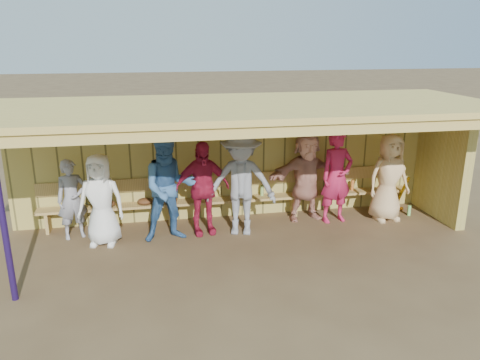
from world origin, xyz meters
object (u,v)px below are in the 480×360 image
(player_e, at_px, (241,183))
(player_g, at_px, (337,177))
(player_f, at_px, (306,176))
(player_b, at_px, (101,200))
(player_h, at_px, (389,178))
(player_c, at_px, (169,188))
(player_a, at_px, (72,199))
(player_d, at_px, (202,188))
(bench, at_px, (233,194))

(player_e, xyz_separation_m, player_g, (1.98, 0.25, -0.07))
(player_f, bearing_deg, player_b, -177.41)
(player_b, height_order, player_h, player_h)
(player_c, bearing_deg, player_f, 3.54)
(player_a, bearing_deg, player_f, -18.11)
(player_e, height_order, player_h, player_e)
(player_f, bearing_deg, player_d, -175.47)
(player_d, bearing_deg, player_b, 176.04)
(player_d, xyz_separation_m, player_g, (2.69, 0.11, 0.04))
(player_e, height_order, player_f, player_e)
(player_g, bearing_deg, player_f, 148.66)
(player_f, bearing_deg, player_a, 176.71)
(player_d, distance_m, player_e, 0.73)
(player_d, xyz_separation_m, player_h, (3.75, -0.01, -0.00))
(player_a, xyz_separation_m, player_e, (3.07, -0.39, 0.25))
(player_a, distance_m, bench, 3.09)
(player_f, height_order, player_h, player_f)
(player_c, xyz_separation_m, player_f, (2.75, 0.51, -0.08))
(player_e, relative_size, player_h, 1.12)
(player_e, bearing_deg, bench, 106.49)
(player_f, bearing_deg, player_e, -166.02)
(player_b, height_order, player_e, player_e)
(player_g, distance_m, player_h, 1.07)
(player_e, bearing_deg, player_b, -164.46)
(player_f, height_order, player_g, player_g)
(player_a, relative_size, player_c, 0.75)
(player_e, xyz_separation_m, player_f, (1.43, 0.48, -0.09))
(player_g, height_order, player_h, player_g)
(player_d, distance_m, player_f, 2.17)
(player_b, height_order, player_c, player_c)
(player_d, height_order, player_e, player_e)
(player_a, relative_size, player_g, 0.80)
(player_c, xyz_separation_m, player_e, (1.32, 0.04, 0.01))
(player_a, height_order, player_h, player_h)
(bench, bearing_deg, player_f, -11.93)
(player_a, xyz_separation_m, player_c, (1.75, -0.42, 0.25))
(player_a, bearing_deg, player_c, -32.79)
(player_f, bearing_deg, player_c, -173.92)
(player_g, xyz_separation_m, player_h, (1.06, -0.12, -0.04))
(player_b, distance_m, player_f, 3.98)
(player_f, xyz_separation_m, bench, (-1.45, 0.31, -0.38))
(player_b, height_order, player_g, player_g)
(player_b, bearing_deg, player_a, 156.46)
(bench, bearing_deg, player_b, -162.44)
(player_e, bearing_deg, player_c, -163.20)
(player_a, xyz_separation_m, player_g, (5.05, -0.14, 0.19))
(player_d, bearing_deg, bench, 34.10)
(player_a, height_order, player_c, player_c)
(player_a, distance_m, player_d, 2.38)
(player_e, xyz_separation_m, player_h, (3.04, 0.13, -0.11))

